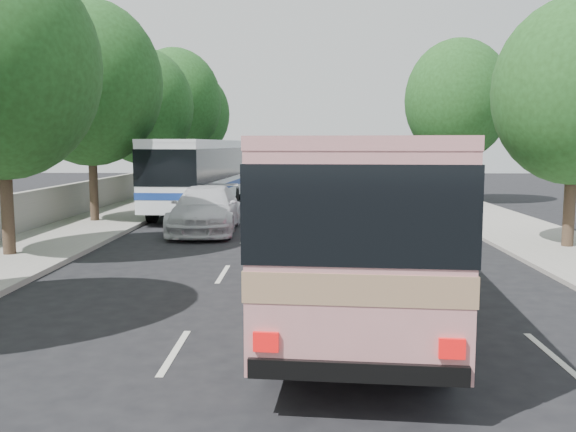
{
  "coord_description": "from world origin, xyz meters",
  "views": [
    {
      "loc": [
        0.19,
        -11.56,
        3.38
      ],
      "look_at": [
        -0.18,
        3.45,
        1.6
      ],
      "focal_mm": 38.0,
      "sensor_mm": 36.0,
      "label": 1
    }
  ],
  "objects_px": {
    "pink_bus": "(358,204)",
    "tour_coach_front": "(199,169)",
    "pink_taxi": "(326,218)",
    "tour_coach_rear": "(233,164)",
    "white_pickup": "(206,209)"
  },
  "relations": [
    {
      "from": "pink_bus",
      "to": "tour_coach_front",
      "type": "bearing_deg",
      "value": 114.44
    },
    {
      "from": "pink_taxi",
      "to": "tour_coach_rear",
      "type": "relative_size",
      "value": 0.41
    },
    {
      "from": "white_pickup",
      "to": "tour_coach_front",
      "type": "relative_size",
      "value": 0.5
    },
    {
      "from": "white_pickup",
      "to": "tour_coach_front",
      "type": "xyz_separation_m",
      "value": [
        -1.39,
        6.71,
        1.28
      ]
    },
    {
      "from": "white_pickup",
      "to": "tour_coach_rear",
      "type": "xyz_separation_m",
      "value": [
        -0.93,
        17.58,
        1.17
      ]
    },
    {
      "from": "pink_taxi",
      "to": "tour_coach_front",
      "type": "bearing_deg",
      "value": 124.38
    },
    {
      "from": "pink_bus",
      "to": "white_pickup",
      "type": "bearing_deg",
      "value": 118.91
    },
    {
      "from": "pink_bus",
      "to": "tour_coach_front",
      "type": "xyz_separation_m",
      "value": [
        -6.25,
        17.64,
        -0.01
      ]
    },
    {
      "from": "white_pickup",
      "to": "tour_coach_rear",
      "type": "relative_size",
      "value": 0.52
    },
    {
      "from": "pink_bus",
      "to": "pink_taxi",
      "type": "relative_size",
      "value": 2.36
    },
    {
      "from": "white_pickup",
      "to": "pink_taxi",
      "type": "bearing_deg",
      "value": -27.75
    },
    {
      "from": "pink_bus",
      "to": "tour_coach_rear",
      "type": "bearing_deg",
      "value": 106.42
    },
    {
      "from": "pink_bus",
      "to": "pink_taxi",
      "type": "bearing_deg",
      "value": 96.9
    },
    {
      "from": "pink_taxi",
      "to": "white_pickup",
      "type": "distance_m",
      "value": 5.08
    },
    {
      "from": "pink_taxi",
      "to": "tour_coach_front",
      "type": "xyz_separation_m",
      "value": [
        -5.95,
        8.92,
        1.35
      ]
    }
  ]
}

